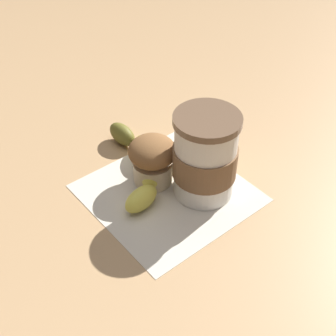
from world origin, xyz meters
name	(u,v)px	position (x,y,z in m)	size (l,w,h in m)	color
ground_plane	(168,193)	(0.00, 0.00, 0.00)	(3.00, 3.00, 0.00)	tan
paper_napkin	(168,193)	(0.00, 0.00, 0.00)	(0.23, 0.23, 0.00)	beige
coffee_cup	(205,157)	(-0.04, 0.03, 0.07)	(0.10, 0.10, 0.14)	silver
muffin	(152,159)	(0.00, -0.04, 0.04)	(0.07, 0.07, 0.08)	beige
banana	(141,162)	(0.00, -0.07, 0.02)	(0.13, 0.19, 0.04)	#D6CC4C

